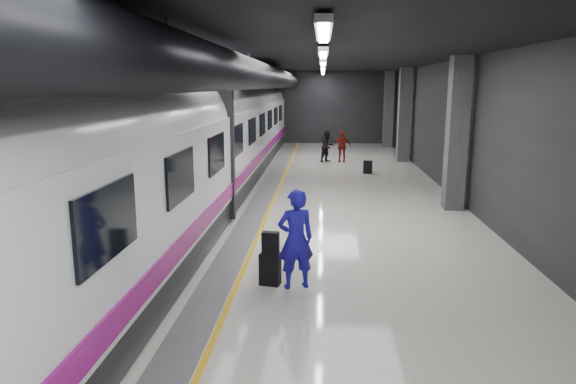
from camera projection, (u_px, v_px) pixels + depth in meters
name	position (u px, v px, depth m)	size (l,w,h in m)	color
ground	(299.00, 223.00, 13.86)	(40.00, 40.00, 0.00)	white
platform_hall	(290.00, 90.00, 14.10)	(10.02, 40.02, 4.51)	black
train	(177.00, 146.00, 13.65)	(3.05, 38.00, 4.05)	black
traveler_main	(296.00, 239.00, 9.29)	(0.67, 0.44, 1.85)	#1F17B1
suitcase_main	(270.00, 269.00, 9.54)	(0.37, 0.24, 0.61)	black
shoulder_bag	(271.00, 243.00, 9.41)	(0.31, 0.17, 0.41)	black
traveler_far_a	(327.00, 146.00, 24.94)	(0.75, 0.58, 1.54)	black
traveler_far_b	(342.00, 146.00, 24.96)	(0.89, 0.37, 1.53)	maroon
suitcase_far	(368.00, 167.00, 21.73)	(0.37, 0.24, 0.55)	black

